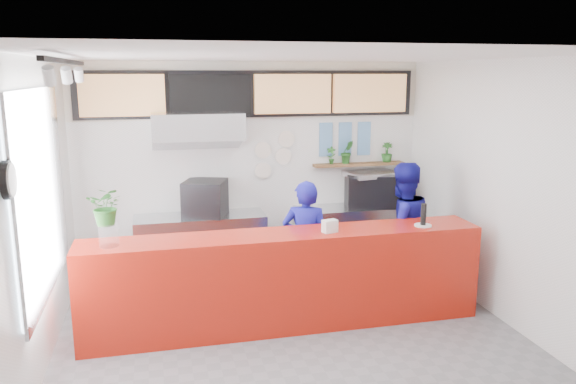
{
  "coord_description": "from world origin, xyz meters",
  "views": [
    {
      "loc": [
        -1.36,
        -5.43,
        2.84
      ],
      "look_at": [
        0.1,
        0.7,
        1.5
      ],
      "focal_mm": 35.0,
      "sensor_mm": 36.0,
      "label": 1
    }
  ],
  "objects_px": {
    "pepper_mill": "(424,214)",
    "staff_center": "(306,244)",
    "espresso_machine": "(371,190)",
    "staff_right": "(401,230)",
    "service_counter": "(286,280)",
    "panini_oven": "(205,198)"
  },
  "relations": [
    {
      "from": "staff_right",
      "to": "espresso_machine",
      "type": "bearing_deg",
      "value": -100.83
    },
    {
      "from": "espresso_machine",
      "to": "pepper_mill",
      "type": "xyz_separation_m",
      "value": [
        -0.11,
        -1.88,
        0.1
      ]
    },
    {
      "from": "panini_oven",
      "to": "staff_center",
      "type": "height_order",
      "value": "staff_center"
    },
    {
      "from": "panini_oven",
      "to": "pepper_mill",
      "type": "height_order",
      "value": "panini_oven"
    },
    {
      "from": "espresso_machine",
      "to": "pepper_mill",
      "type": "distance_m",
      "value": 1.89
    },
    {
      "from": "service_counter",
      "to": "staff_center",
      "type": "height_order",
      "value": "staff_center"
    },
    {
      "from": "staff_right",
      "to": "pepper_mill",
      "type": "height_order",
      "value": "staff_right"
    },
    {
      "from": "service_counter",
      "to": "staff_right",
      "type": "xyz_separation_m",
      "value": [
        1.65,
        0.55,
        0.32
      ]
    },
    {
      "from": "service_counter",
      "to": "panini_oven",
      "type": "distance_m",
      "value": 2.03
    },
    {
      "from": "espresso_machine",
      "to": "staff_center",
      "type": "distance_m",
      "value": 1.92
    },
    {
      "from": "panini_oven",
      "to": "service_counter",
      "type": "bearing_deg",
      "value": -48.4
    },
    {
      "from": "espresso_machine",
      "to": "staff_right",
      "type": "distance_m",
      "value": 1.28
    },
    {
      "from": "staff_center",
      "to": "staff_right",
      "type": "xyz_separation_m",
      "value": [
        1.28,
        0.05,
        0.08
      ]
    },
    {
      "from": "espresso_machine",
      "to": "staff_center",
      "type": "xyz_separation_m",
      "value": [
        -1.36,
        -1.3,
        -0.35
      ]
    },
    {
      "from": "pepper_mill",
      "to": "staff_center",
      "type": "bearing_deg",
      "value": 155.33
    },
    {
      "from": "service_counter",
      "to": "pepper_mill",
      "type": "distance_m",
      "value": 1.76
    },
    {
      "from": "service_counter",
      "to": "staff_right",
      "type": "bearing_deg",
      "value": 18.47
    },
    {
      "from": "panini_oven",
      "to": "pepper_mill",
      "type": "xyz_separation_m",
      "value": [
        2.34,
        -1.88,
        0.1
      ]
    },
    {
      "from": "service_counter",
      "to": "panini_oven",
      "type": "height_order",
      "value": "panini_oven"
    },
    {
      "from": "panini_oven",
      "to": "pepper_mill",
      "type": "distance_m",
      "value": 3.0
    },
    {
      "from": "service_counter",
      "to": "espresso_machine",
      "type": "xyz_separation_m",
      "value": [
        1.73,
        1.8,
        0.59
      ]
    },
    {
      "from": "staff_right",
      "to": "staff_center",
      "type": "bearing_deg",
      "value": -4.66
    }
  ]
}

